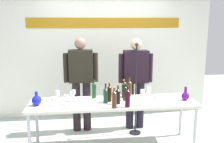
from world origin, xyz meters
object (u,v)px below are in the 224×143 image
wine_glass_left_2 (67,98)px  wine_glass_left_4 (58,93)px  wine_bottle_6 (94,90)px  microphone_stand (136,104)px  decanter_blue_right (185,96)px  wine_bottle_7 (109,93)px  wine_bottle_3 (125,93)px  wine_glass_right_3 (148,96)px  wine_glass_left_1 (79,100)px  wine_glass_left_3 (72,94)px  wine_glass_left_5 (74,92)px  wine_bottle_8 (128,98)px  wine_glass_right_4 (149,90)px  wine_glass_right_0 (143,92)px  wine_glass_right_2 (142,94)px  wine_bottle_4 (124,90)px  decanter_blue_left (37,100)px  wine_bottle_1 (114,99)px  presenter_left (81,79)px  wine_glass_right_1 (155,98)px  presenter_right (136,78)px  display_table (113,105)px  wine_bottle_2 (106,95)px  wine_bottle_5 (118,96)px  wine_bottle_0 (129,88)px

wine_glass_left_2 → wine_glass_left_4: wine_glass_left_4 is taller
wine_bottle_6 → microphone_stand: bearing=16.3°
decanter_blue_right → wine_bottle_7: bearing=176.7°
wine_bottle_3 → wine_glass_right_3: 0.36m
wine_glass_left_1 → wine_glass_left_4: 0.48m
wine_glass_left_3 → wine_glass_right_3: size_ratio=1.09×
wine_glass_left_5 → wine_bottle_8: bearing=-33.6°
wine_glass_right_4 → wine_glass_left_5: bearing=180.0°
wine_glass_left_2 → microphone_stand: size_ratio=0.09×
wine_bottle_6 → wine_glass_right_4: bearing=2.3°
wine_glass_right_0 → wine_glass_right_2: 0.15m
wine_glass_left_3 → wine_bottle_4: bearing=6.4°
wine_bottle_4 → wine_glass_right_2: size_ratio=1.93×
wine_bottle_3 → wine_bottle_7: size_ratio=0.92×
decanter_blue_left → wine_bottle_1: (1.12, -0.23, 0.06)m
wine_glass_left_1 → microphone_stand: (0.97, 0.60, -0.30)m
decanter_blue_right → wine_bottle_7: wine_bottle_7 is taller
wine_bottle_4 → wine_glass_left_3: 0.83m
presenter_left → wine_glass_right_1: presenter_left is taller
presenter_right → wine_glass_left_2: (-1.19, -0.73, -0.11)m
wine_glass_left_2 → wine_glass_left_3: size_ratio=0.91×
wine_glass_right_0 → decanter_blue_right: bearing=-16.9°
decanter_blue_right → wine_glass_left_4: size_ratio=1.39×
presenter_left → wine_bottle_3: (0.69, -0.63, -0.10)m
display_table → wine_glass_right_0: size_ratio=18.74×
wine_bottle_6 → wine_glass_left_5: wine_bottle_6 is taller
decanter_blue_right → microphone_stand: (-0.69, 0.48, -0.27)m
presenter_left → presenter_right: presenter_left is taller
wine_glass_left_1 → wine_glass_right_2: size_ratio=0.93×
wine_glass_right_0 → wine_bottle_2: bearing=-162.3°
wine_bottle_1 → wine_glass_left_4: 0.96m
decanter_blue_left → wine_bottle_5: 1.20m
wine_bottle_1 → wine_glass_left_5: 0.80m
decanter_blue_left → wine_glass_right_0: 1.64m
decanter_blue_left → wine_bottle_4: 1.35m
wine_bottle_5 → wine_glass_right_0: (0.43, 0.25, -0.02)m
wine_glass_left_1 → wine_glass_left_3: size_ratio=0.92×
presenter_right → wine_bottle_7: bearing=-129.4°
wine_glass_left_5 → wine_glass_right_2: bearing=-13.3°
wine_glass_right_1 → microphone_stand: bearing=105.3°
wine_bottle_1 → wine_bottle_5: size_ratio=1.07×
display_table → wine_glass_right_2: size_ratio=16.36×
decanter_blue_left → display_table: bearing=2.3°
wine_bottle_0 → wine_bottle_1: (-0.32, -0.54, -0.00)m
wine_bottle_6 → wine_glass_right_0: (0.78, -0.07, -0.04)m
decanter_blue_right → wine_glass_left_2: decanter_blue_right is taller
decanter_blue_right → wine_glass_right_4: bearing=148.9°
wine_bottle_4 → wine_glass_right_3: 0.42m
wine_glass_right_2 → presenter_left: bearing=144.4°
wine_glass_right_4 → wine_bottle_6: bearing=-177.7°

